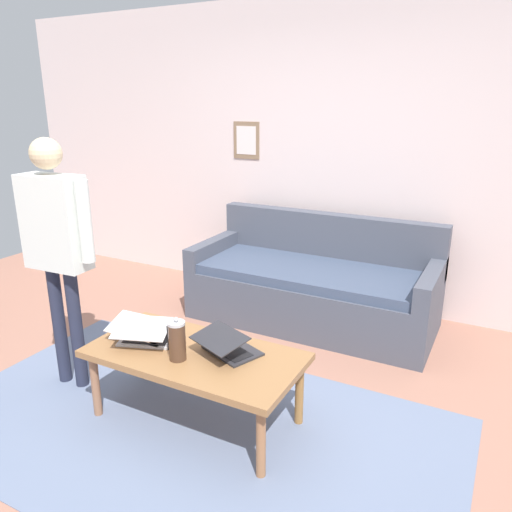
# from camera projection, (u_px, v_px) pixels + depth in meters

# --- Properties ---
(ground_plane) EXTENTS (7.68, 7.68, 0.00)m
(ground_plane) POSITION_uv_depth(u_px,v_px,m) (195.00, 415.00, 3.02)
(ground_plane) COLOR #A06C59
(area_rug) EXTENTS (3.06, 1.75, 0.01)m
(area_rug) POSITION_uv_depth(u_px,v_px,m) (188.00, 427.00, 2.90)
(area_rug) COLOR slate
(area_rug) RESTS_ON ground_plane
(back_wall) EXTENTS (7.04, 0.11, 2.70)m
(back_wall) POSITION_uv_depth(u_px,v_px,m) (327.00, 156.00, 4.47)
(back_wall) COLOR silver
(back_wall) RESTS_ON ground_plane
(couch) EXTENTS (2.03, 0.88, 0.88)m
(couch) POSITION_uv_depth(u_px,v_px,m) (314.00, 286.00, 4.25)
(couch) COLOR #484C59
(couch) RESTS_ON ground_plane
(coffee_table) EXTENTS (1.24, 0.62, 0.45)m
(coffee_table) POSITION_uv_depth(u_px,v_px,m) (195.00, 359.00, 2.86)
(coffee_table) COLOR #94663D
(coffee_table) RESTS_ON ground_plane
(laptop_left) EXTENTS (0.34, 0.28, 0.14)m
(laptop_left) POSITION_uv_depth(u_px,v_px,m) (141.00, 332.00, 3.00)
(laptop_left) COLOR silver
(laptop_left) RESTS_ON coffee_table
(laptop_center) EXTENTS (0.40, 0.40, 0.14)m
(laptop_center) POSITION_uv_depth(u_px,v_px,m) (228.00, 346.00, 2.82)
(laptop_center) COLOR #28282D
(laptop_center) RESTS_ON coffee_table
(laptop_right) EXTENTS (0.41, 0.40, 0.15)m
(laptop_right) POSITION_uv_depth(u_px,v_px,m) (146.00, 335.00, 2.95)
(laptop_right) COLOR silver
(laptop_right) RESTS_ON coffee_table
(french_press) EXTENTS (0.12, 0.10, 0.26)m
(french_press) POSITION_uv_depth(u_px,v_px,m) (178.00, 341.00, 2.73)
(french_press) COLOR #4C3323
(french_press) RESTS_ON coffee_table
(person_standing) EXTENTS (0.58, 0.20, 1.63)m
(person_standing) POSITION_uv_depth(u_px,v_px,m) (56.00, 234.00, 3.05)
(person_standing) COLOR #25293C
(person_standing) RESTS_ON ground_plane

